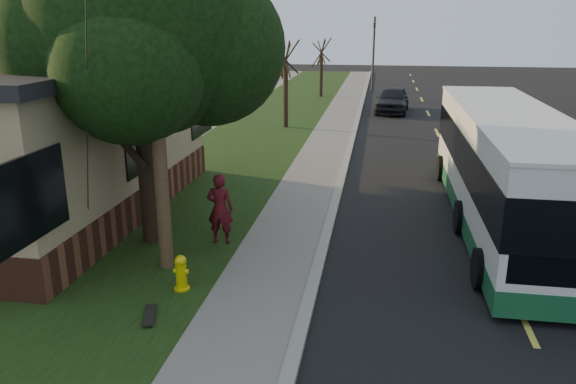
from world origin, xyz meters
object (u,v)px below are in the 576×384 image
Objects in this scene: traffic_signal at (374,49)px; bare_tree_near at (286,85)px; bare_tree_far at (321,69)px; utility_pole at (152,55)px; skateboard_main at (150,315)px; transit_bus at (506,165)px; skateboarder at (220,209)px; dumpster at (108,171)px; distant_car at (392,99)px; leafy_tree at (143,26)px; fire_hydrant at (181,273)px.

bare_tree_near is at bearing -104.04° from traffic_signal.
bare_tree_near is 1.07× the size of bare_tree_far.
utility_pole is 5.03m from skateboard_main.
skateboarder is at bearing -158.82° from transit_bus.
dumpster is at bearing 127.55° from utility_pole.
transit_bus is 2.51× the size of distant_car.
leafy_tree is at bearing -48.22° from dumpster.
fire_hydrant is at bearing -89.24° from bare_tree_far.
skateboarder is 0.86× the size of dumpster.
utility_pole reaches higher than distant_car.
traffic_signal is at bearing 48.81° from bare_tree_far.
skateboard_main is (0.51, -2.19, -4.51)m from utility_pole.
bare_tree_near is (0.67, 15.35, -3.02)m from leafy_tree.
bare_tree_far is 7.76m from distant_car.
bare_tree_far is (-0.40, 30.00, 1.57)m from fire_hydrant.
fire_hydrant is 7.43m from dumpster.
dumpster is (-3.78, 4.92, -3.85)m from utility_pole.
distant_car is at bearing 74.24° from leafy_tree.
fire_hydrant is 1.25m from skateboard_main.
skateboarder is at bearing 62.53° from utility_pole.
bare_tree_near is 0.96× the size of distant_car.
utility_pole is 33.26m from traffic_signal.
bare_tree_near is 16.52m from traffic_signal.
bare_tree_far is 24.46m from dumpster.
traffic_signal is 29.05m from transit_bus.
transit_bus is 9.90m from skateboard_main.
skateboard_main is (0.20, -31.19, -1.88)m from bare_tree_far.
traffic_signal is at bearing 74.89° from dumpster.
bare_tree_near reaches higher than bare_tree_far.
traffic_signal is 31.68m from skateboarder.
skateboard_main is at bearing -87.90° from bare_tree_near.
bare_tree_far is at bearing 106.97° from transit_bus.
bare_tree_far is 31.25m from skateboard_main.
skateboarder is 5.69m from dumpster.
utility_pole reaches higher than fire_hydrant.
fire_hydrant is 0.42× the size of skateboarder.
transit_bus is (7.54, -24.73, -0.38)m from bare_tree_far.
dumpster is at bearing -99.63° from bare_tree_far.
utility_pole is 7.30m from dumpster.
skateboarder is (0.50, -27.46, -1.06)m from bare_tree_far.
transit_bus is at bearing -159.81° from skateboarder.
leafy_tree is 6.49m from skateboard_main.
fire_hydrant is 30.04m from bare_tree_far.
leafy_tree reaches higher than bare_tree_near.
traffic_signal is (4.67, 31.35, -2.00)m from leafy_tree.
leafy_tree is (-1.57, 2.65, 4.73)m from fire_hydrant.
skateboarder is at bearing -36.30° from dumpster.
leafy_tree reaches higher than skateboarder.
traffic_signal is at bearing 84.65° from skateboard_main.
utility_pole is at bearing -52.45° from dumpster.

